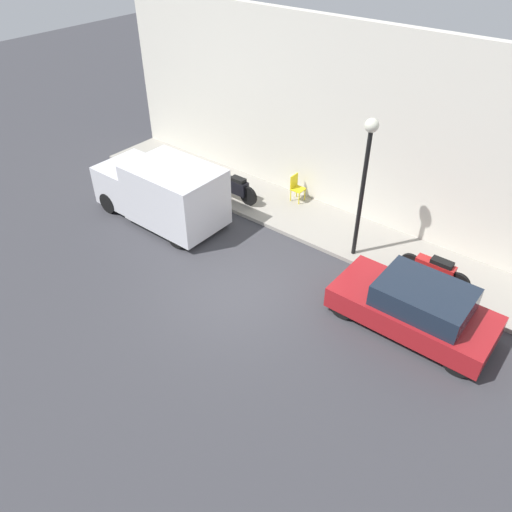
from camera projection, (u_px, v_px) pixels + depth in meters
ground_plane at (234, 295)px, 13.35m from camera, size 60.00×60.00×0.00m
sidewalk at (320, 224)px, 15.98m from camera, size 2.28×18.41×0.12m
building_facade at (351, 126)px, 15.04m from camera, size 0.30×18.41×5.93m
parked_car at (415, 307)px, 12.02m from camera, size 1.78×3.90×1.32m
delivery_van at (161, 191)px, 15.79m from camera, size 1.97×4.40×2.02m
motorcycle_red at (435, 270)px, 13.28m from camera, size 0.30×1.97×0.82m
motorcycle_black at (236, 187)px, 16.84m from camera, size 0.30×1.79×0.86m
streetlamp at (366, 165)px, 12.94m from camera, size 0.36×0.36×4.10m
cafe_chair at (296, 186)px, 16.80m from camera, size 0.40×0.40×0.92m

